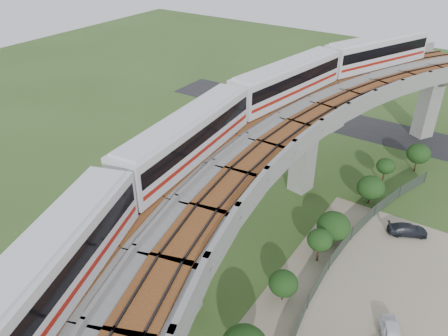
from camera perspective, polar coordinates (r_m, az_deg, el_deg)
The scene contains 14 objects.
ground at distance 42.30m, azimuth 2.71°, elevation -8.75°, with size 160.00×160.00×0.00m, color #365321.
dirt_lot at distance 37.62m, azimuth 20.42°, elevation -17.36°, with size 18.00×26.00×0.04m, color gray.
asphalt_road at distance 66.21m, azimuth 16.37°, elevation 5.48°, with size 60.00×8.00×0.03m, color #232326.
viaduct at distance 35.69m, azimuth 8.34°, elevation 0.42°, with size 19.58×73.98×11.40m.
metro_train at distance 36.67m, azimuth 4.75°, elevation 7.22°, with size 11.20×61.32×3.64m.
fence at distance 39.04m, azimuth 15.37°, elevation -12.65°, with size 3.87×38.73×1.50m.
tree_0 at distance 55.58m, azimuth 24.07°, elevation 1.73°, with size 2.71×2.71×3.56m.
tree_1 at distance 51.47m, azimuth 20.36°, elevation 0.23°, with size 2.03×2.03×3.27m.
tree_2 at distance 47.88m, azimuth 18.65°, elevation -2.45°, with size 2.88×2.88×3.18m.
tree_3 at distance 41.37m, azimuth 14.13°, elevation -7.38°, with size 3.09×3.09×3.29m.
tree_4 at distance 38.92m, azimuth 12.39°, elevation -9.18°, with size 2.19×2.19×3.30m.
tree_5 at distance 35.45m, azimuth 7.77°, elevation -14.71°, with size 2.34×2.34×2.77m.
car_white at distance 35.48m, azimuth 21.12°, elevation -19.75°, with size 1.42×3.53×1.20m, color white.
car_dark at distance 45.50m, azimuth 22.86°, elevation -7.42°, with size 1.50×3.68×1.07m, color black.
Camera 1 is at (16.41, -28.27, 26.85)m, focal length 35.00 mm.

